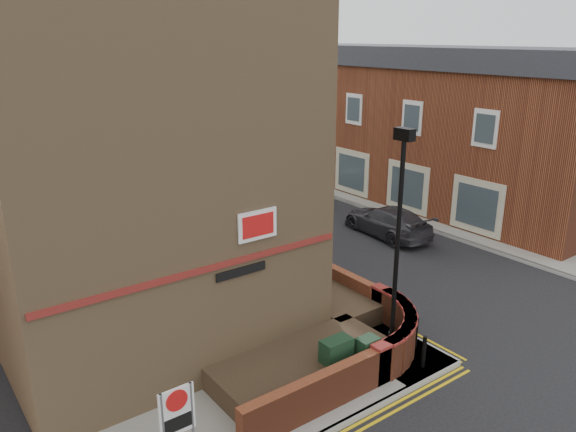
% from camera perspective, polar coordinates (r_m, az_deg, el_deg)
% --- Properties ---
extents(ground, '(120.00, 120.00, 0.00)m').
position_cam_1_polar(ground, '(14.46, 9.34, -18.53)').
color(ground, black).
rests_on(ground, ground).
extents(pavement_corner, '(13.00, 3.00, 0.12)m').
position_cam_1_polar(pavement_corner, '(13.63, -6.65, -20.67)').
color(pavement_corner, gray).
rests_on(pavement_corner, ground).
extents(pavement_main, '(2.00, 32.00, 0.12)m').
position_cam_1_polar(pavement_main, '(27.46, -12.02, -0.44)').
color(pavement_main, gray).
rests_on(pavement_main, ground).
extents(pavement_far, '(4.00, 40.00, 0.12)m').
position_cam_1_polar(pavement_far, '(31.22, 9.03, 1.96)').
color(pavement_far, gray).
rests_on(pavement_far, ground).
extents(kerb_main_near, '(0.15, 32.00, 0.12)m').
position_cam_1_polar(kerb_main_near, '(27.87, -10.17, -0.06)').
color(kerb_main_near, gray).
rests_on(kerb_main_near, ground).
extents(kerb_main_far, '(0.15, 40.00, 0.12)m').
position_cam_1_polar(kerb_main_far, '(29.87, 6.33, 1.35)').
color(kerb_main_far, gray).
rests_on(kerb_main_far, ground).
extents(yellow_lines_main, '(0.28, 32.00, 0.01)m').
position_cam_1_polar(yellow_lines_main, '(27.99, -9.70, -0.07)').
color(yellow_lines_main, gold).
rests_on(yellow_lines_main, ground).
extents(corner_building, '(8.95, 10.40, 13.60)m').
position_cam_1_polar(corner_building, '(17.04, -16.70, 9.40)').
color(corner_building, '#90714C').
rests_on(corner_building, ground).
extents(garden_wall, '(6.80, 6.00, 1.20)m').
position_cam_1_polar(garden_wall, '(15.96, 2.72, -14.43)').
color(garden_wall, brown).
rests_on(garden_wall, ground).
extents(lamppost, '(0.25, 0.50, 6.30)m').
position_cam_1_polar(lamppost, '(14.62, 11.03, -3.23)').
color(lamppost, black).
rests_on(lamppost, pavement_corner).
extents(utility_cabinet_large, '(0.80, 0.45, 1.20)m').
position_cam_1_polar(utility_cabinet_large, '(14.64, 4.89, -14.41)').
color(utility_cabinet_large, '#16311F').
rests_on(utility_cabinet_large, pavement_corner).
extents(utility_cabinet_small, '(0.55, 0.40, 1.10)m').
position_cam_1_polar(utility_cabinet_small, '(14.96, 8.04, -14.00)').
color(utility_cabinet_small, '#16311F').
rests_on(utility_cabinet_small, pavement_corner).
extents(bollard_near, '(0.11, 0.11, 0.90)m').
position_cam_1_polar(bollard_near, '(15.64, 13.64, -13.26)').
color(bollard_near, black).
rests_on(bollard_near, pavement_corner).
extents(bollard_far, '(0.11, 0.11, 0.90)m').
position_cam_1_polar(bollard_far, '(16.48, 12.86, -11.47)').
color(bollard_far, black).
rests_on(bollard_far, pavement_corner).
extents(zone_sign, '(0.72, 0.07, 2.20)m').
position_cam_1_polar(zone_sign, '(11.43, -11.15, -19.58)').
color(zone_sign, slate).
rests_on(zone_sign, pavement_corner).
extents(far_terrace, '(5.40, 30.40, 8.00)m').
position_cam_1_polar(far_terrace, '(34.25, 6.32, 10.30)').
color(far_terrace, brown).
rests_on(far_terrace, ground).
extents(far_terrace_cream, '(5.40, 12.40, 8.00)m').
position_cam_1_polar(far_terrace_cream, '(51.56, -10.10, 12.69)').
color(far_terrace_cream, beige).
rests_on(far_terrace_cream, ground).
extents(tree_near, '(3.64, 3.65, 6.70)m').
position_cam_1_polar(tree_near, '(24.65, -10.77, 8.68)').
color(tree_near, '#382B1E').
rests_on(tree_near, pavement_main).
extents(tree_mid, '(4.03, 4.03, 7.42)m').
position_cam_1_polar(tree_mid, '(31.91, -17.33, 11.15)').
color(tree_mid, '#382B1E').
rests_on(tree_mid, pavement_main).
extents(tree_far, '(3.81, 3.81, 7.00)m').
position_cam_1_polar(tree_far, '(39.53, -21.35, 11.50)').
color(tree_far, '#382B1E').
rests_on(tree_far, pavement_main).
extents(traffic_light_assembly, '(0.20, 0.16, 4.20)m').
position_cam_1_polar(traffic_light_assembly, '(35.14, -18.02, 7.65)').
color(traffic_light_assembly, black).
rests_on(traffic_light_assembly, pavement_main).
extents(silver_car_near, '(2.93, 4.37, 1.36)m').
position_cam_1_polar(silver_car_near, '(27.00, -7.54, 0.87)').
color(silver_car_near, '#ADAFB5').
rests_on(silver_car_near, ground).
extents(red_car_main, '(2.62, 4.88, 1.30)m').
position_cam_1_polar(red_car_main, '(28.71, -9.96, 1.72)').
color(red_car_main, maroon).
rests_on(red_car_main, ground).
extents(grey_car_far, '(2.26, 4.71, 1.32)m').
position_cam_1_polar(grey_car_far, '(25.27, 10.05, -0.50)').
color(grey_car_far, '#323136').
rests_on(grey_car_far, ground).
extents(silver_car_far, '(1.74, 3.78, 1.25)m').
position_cam_1_polar(silver_car_far, '(30.19, 0.94, 2.75)').
color(silver_car_far, '#B9BEC1').
rests_on(silver_car_far, ground).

